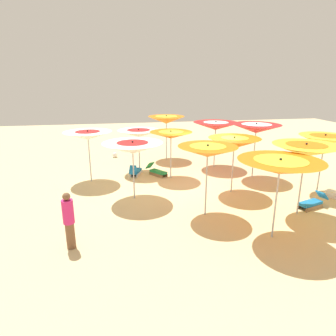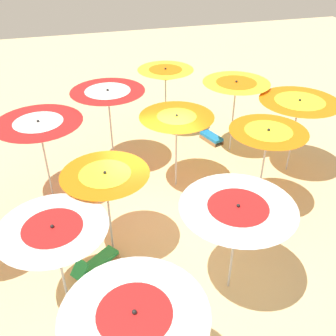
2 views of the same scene
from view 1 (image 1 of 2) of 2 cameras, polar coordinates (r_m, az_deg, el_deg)
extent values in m
cube|color=beige|center=(12.69, 6.57, -3.59)|extent=(38.71, 38.71, 0.04)
cylinder|color=#B2B2B7|center=(13.33, -14.99, 1.73)|extent=(0.05, 0.05, 2.08)
cone|color=white|center=(13.11, -15.33, 6.11)|extent=(2.08, 2.08, 0.35)
cone|color=red|center=(13.09, -15.37, 6.50)|extent=(1.05, 1.05, 0.17)
sphere|color=black|center=(13.07, -15.40, 6.98)|extent=(0.07, 0.07, 0.07)
cylinder|color=#B2B2B7|center=(11.06, -6.71, -1.14)|extent=(0.05, 0.05, 1.99)
cone|color=white|center=(10.80, -6.89, 3.87)|extent=(2.22, 2.22, 0.41)
cone|color=red|center=(10.78, -6.91, 4.41)|extent=(1.15, 1.15, 0.21)
sphere|color=black|center=(10.75, -6.93, 5.08)|extent=(0.07, 0.07, 0.07)
cylinder|color=#B2B2B7|center=(9.73, 7.45, -3.10)|extent=(0.05, 0.05, 2.19)
cone|color=orange|center=(9.41, 7.70, 3.18)|extent=(1.92, 1.92, 0.35)
cone|color=yellow|center=(9.39, 7.72, 3.63)|extent=(1.16, 1.16, 0.21)
sphere|color=black|center=(9.36, 7.75, 4.41)|extent=(0.07, 0.07, 0.07)
cylinder|color=#B2B2B7|center=(8.81, 20.21, -6.48)|extent=(0.05, 0.05, 2.12)
cone|color=orange|center=(8.46, 20.93, 0.15)|extent=(2.29, 2.29, 0.39)
cone|color=yellow|center=(8.44, 20.99, 0.67)|extent=(1.42, 1.42, 0.24)
sphere|color=black|center=(8.40, 21.09, 1.61)|extent=(0.07, 0.07, 0.07)
cylinder|color=#B2B2B7|center=(14.33, -5.62, 2.92)|extent=(0.05, 0.05, 1.90)
cone|color=white|center=(14.13, -5.73, 6.67)|extent=(2.02, 2.02, 0.36)
cone|color=red|center=(14.12, -5.74, 7.02)|extent=(1.09, 1.09, 0.19)
sphere|color=black|center=(14.10, -5.76, 7.50)|extent=(0.07, 0.07, 0.07)
cylinder|color=#B2B2B7|center=(13.40, 0.56, 2.21)|extent=(0.05, 0.05, 1.99)
cone|color=orange|center=(13.18, 0.57, 6.41)|extent=(1.91, 1.91, 0.30)
cone|color=yellow|center=(13.17, 0.57, 6.70)|extent=(1.11, 1.11, 0.18)
sphere|color=black|center=(13.15, 0.57, 7.19)|extent=(0.07, 0.07, 0.07)
cylinder|color=#B2B2B7|center=(11.92, 12.46, -0.02)|extent=(0.05, 0.05, 2.02)
cone|color=orange|center=(11.67, 12.77, 4.73)|extent=(2.03, 2.03, 0.42)
cone|color=yellow|center=(11.65, 12.80, 5.24)|extent=(1.06, 1.06, 0.22)
sphere|color=black|center=(11.62, 12.85, 5.88)|extent=(0.07, 0.07, 0.07)
cylinder|color=#B2B2B7|center=(10.59, 24.46, -2.76)|extent=(0.05, 0.05, 2.22)
cone|color=yellow|center=(10.30, 25.20, 3.07)|extent=(2.09, 2.09, 0.39)
cone|color=orange|center=(10.28, 25.26, 3.52)|extent=(1.26, 1.26, 0.23)
sphere|color=black|center=(10.26, 25.36, 4.28)|extent=(0.07, 0.07, 0.07)
cylinder|color=#B2B2B7|center=(16.63, -0.32, 5.52)|extent=(0.05, 0.05, 2.22)
cone|color=orange|center=(16.44, -0.33, 9.32)|extent=(2.01, 2.01, 0.41)
cone|color=yellow|center=(16.43, -0.33, 9.62)|extent=(1.21, 1.21, 0.25)
sphere|color=black|center=(16.41, -0.33, 10.13)|extent=(0.07, 0.07, 0.07)
cylinder|color=#B2B2B7|center=(15.27, 9.08, 4.10)|extent=(0.05, 0.05, 2.13)
cone|color=red|center=(15.07, 9.26, 8.04)|extent=(2.26, 2.26, 0.39)
cone|color=white|center=(15.06, 9.28, 8.39)|extent=(1.26, 1.26, 0.22)
sphere|color=black|center=(15.04, 9.30, 8.88)|extent=(0.07, 0.07, 0.07)
cylinder|color=#B2B2B7|center=(13.95, 16.39, 2.71)|extent=(0.05, 0.05, 2.28)
cone|color=red|center=(13.73, 16.78, 7.33)|extent=(2.17, 2.17, 0.40)
cone|color=white|center=(13.72, 16.81, 7.67)|extent=(1.33, 1.33, 0.24)
sphere|color=black|center=(13.70, 16.86, 8.27)|extent=(0.07, 0.07, 0.07)
cylinder|color=#B2B2B7|center=(13.07, 27.55, 0.17)|extent=(0.05, 0.05, 2.13)
cone|color=yellow|center=(12.84, 28.19, 4.71)|extent=(1.93, 1.93, 0.39)
cone|color=orange|center=(12.83, 28.24, 5.09)|extent=(1.14, 1.14, 0.23)
sphere|color=black|center=(12.80, 28.33, 5.71)|extent=(0.07, 0.07, 0.07)
cube|color=olive|center=(14.03, -1.42, -1.06)|extent=(0.55, 0.73, 0.14)
cube|color=olive|center=(13.81, -2.36, -1.36)|extent=(0.55, 0.73, 0.14)
cube|color=green|center=(13.88, -1.89, -0.74)|extent=(0.78, 0.90, 0.10)
cube|color=green|center=(14.22, -3.54, 0.53)|extent=(0.45, 0.44, 0.34)
cube|color=silver|center=(14.15, -6.79, -1.02)|extent=(0.34, 0.80, 0.14)
cube|color=silver|center=(14.06, -5.59, -1.10)|extent=(0.34, 0.80, 0.14)
cube|color=#1972B7|center=(14.07, -6.21, -0.59)|extent=(0.60, 0.90, 0.10)
cube|color=#1972B7|center=(13.52, -6.90, -0.33)|extent=(0.38, 0.35, 0.38)
cube|color=olive|center=(11.57, 26.59, -6.98)|extent=(0.85, 0.30, 0.14)
cube|color=olive|center=(11.75, 25.19, -6.41)|extent=(0.85, 0.30, 0.14)
cube|color=#1972B7|center=(11.61, 25.96, -6.15)|extent=(0.95, 0.61, 0.10)
cube|color=#1972B7|center=(12.01, 27.77, -4.67)|extent=(0.43, 0.44, 0.32)
cube|color=silver|center=(12.90, 29.81, -5.04)|extent=(0.41, 0.79, 0.14)
cylinder|color=brown|center=(8.50, -18.44, -12.33)|extent=(0.24, 0.24, 0.75)
cylinder|color=#D82672|center=(8.19, -18.89, -8.04)|extent=(0.30, 0.30, 0.65)
sphere|color=brown|center=(8.03, -19.18, -5.26)|extent=(0.20, 0.20, 0.20)
sphere|color=white|center=(17.46, -10.30, 2.55)|extent=(0.30, 0.30, 0.30)
camera|label=2|loc=(14.24, -31.34, 24.15)|focal=41.43mm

